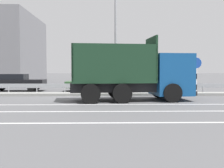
% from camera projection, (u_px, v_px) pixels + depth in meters
% --- Properties ---
extents(ground_plane, '(320.00, 320.00, 0.00)m').
position_uv_depth(ground_plane, '(74.00, 98.00, 16.56)').
color(ground_plane, '#565659').
extents(lane_strip_0, '(64.47, 0.16, 0.01)m').
position_uv_depth(lane_strip_0, '(134.00, 104.00, 13.41)').
color(lane_strip_0, silver).
rests_on(lane_strip_0, ground_plane).
extents(lane_strip_1, '(64.47, 0.16, 0.01)m').
position_uv_depth(lane_strip_1, '(139.00, 111.00, 11.17)').
color(lane_strip_1, silver).
rests_on(lane_strip_1, ground_plane).
extents(lane_strip_2, '(64.47, 0.16, 0.01)m').
position_uv_depth(lane_strip_2, '(148.00, 123.00, 8.72)').
color(lane_strip_2, silver).
rests_on(lane_strip_2, ground_plane).
extents(median_island, '(35.46, 1.10, 0.18)m').
position_uv_depth(median_island, '(77.00, 94.00, 18.36)').
color(median_island, gray).
rests_on(median_island, ground_plane).
extents(median_guardrail, '(64.47, 0.09, 0.78)m').
position_uv_depth(median_guardrail, '(79.00, 86.00, 19.32)').
color(median_guardrail, '#9EA0A5').
rests_on(median_guardrail, ground_plane).
extents(dump_truck, '(7.14, 3.19, 3.67)m').
position_uv_depth(dump_truck, '(147.00, 77.00, 15.26)').
color(dump_truck, '#144C8C').
rests_on(dump_truck, ground_plane).
extents(median_road_sign, '(0.82, 0.16, 2.69)m').
position_uv_depth(median_road_sign, '(196.00, 75.00, 18.47)').
color(median_road_sign, white).
rests_on(median_road_sign, ground_plane).
extents(street_lamp_1, '(0.72, 2.07, 8.41)m').
position_uv_depth(street_lamp_1, '(116.00, 28.00, 18.17)').
color(street_lamp_1, '#ADADB2').
rests_on(street_lamp_1, ground_plane).
extents(parked_car_3, '(4.87, 1.86, 1.45)m').
position_uv_depth(parked_car_3, '(16.00, 82.00, 22.27)').
color(parked_car_3, black).
rests_on(parked_car_3, ground_plane).
extents(parked_car_4, '(3.88, 2.00, 1.37)m').
position_uv_depth(parked_car_4, '(89.00, 83.00, 22.21)').
color(parked_car_4, '#335B33').
rests_on(parked_car_4, ground_plane).
extents(parked_car_5, '(4.20, 2.13, 1.29)m').
position_uv_depth(parked_car_5, '(158.00, 83.00, 22.87)').
color(parked_car_5, silver).
rests_on(parked_car_5, ground_plane).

